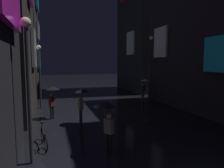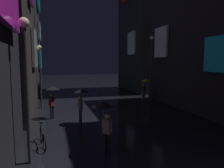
% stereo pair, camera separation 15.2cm
% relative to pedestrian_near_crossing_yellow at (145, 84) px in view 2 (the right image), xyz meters
% --- Properties ---
extents(building_left_far, '(4.25, 8.16, 14.64)m').
position_rel_pedestrian_near_crossing_yellow_xyz_m(building_left_far, '(-11.83, 7.30, 5.65)').
color(building_left_far, '#232328').
rests_on(building_left_far, ground).
extents(building_right_mid, '(4.25, 7.19, 13.86)m').
position_rel_pedestrian_near_crossing_yellow_xyz_m(building_right_mid, '(3.14, -2.19, 5.27)').
color(building_right_mid, black).
rests_on(building_right_mid, ground).
extents(pedestrian_near_crossing_yellow, '(0.90, 0.90, 2.12)m').
position_rel_pedestrian_near_crossing_yellow_xyz_m(pedestrian_near_crossing_yellow, '(0.00, 0.00, 0.00)').
color(pedestrian_near_crossing_yellow, '#2D2D38').
rests_on(pedestrian_near_crossing_yellow, ground).
extents(pedestrian_midstreet_left_black, '(0.90, 0.90, 2.12)m').
position_rel_pedestrian_near_crossing_yellow_xyz_m(pedestrian_midstreet_left_black, '(-8.47, -3.68, 0.00)').
color(pedestrian_midstreet_left_black, black).
rests_on(pedestrian_midstreet_left_black, ground).
extents(pedestrian_midstreet_centre_black, '(0.90, 0.90, 2.12)m').
position_rel_pedestrian_near_crossing_yellow_xyz_m(pedestrian_midstreet_centre_black, '(-6.82, -5.34, 0.00)').
color(pedestrian_midstreet_centre_black, '#2D2D38').
rests_on(pedestrian_midstreet_centre_black, ground).
extents(pedestrian_far_right_black, '(0.90, 0.90, 2.12)m').
position_rel_pedestrian_near_crossing_yellow_xyz_m(pedestrian_far_right_black, '(-6.52, -9.62, 0.00)').
color(pedestrian_far_right_black, black).
rests_on(pedestrian_far_right_black, ground).
extents(bicycle_parked_at_storefront, '(0.35, 1.81, 0.96)m').
position_rel_pedestrian_near_crossing_yellow_xyz_m(bicycle_parked_at_storefront, '(-8.95, -8.11, -1.28)').
color(bicycle_parked_at_storefront, black).
rests_on(bicycle_parked_at_storefront, ground).
extents(streetlamp_left_near, '(0.36, 0.36, 5.20)m').
position_rel_pedestrian_near_crossing_yellow_xyz_m(streetlamp_left_near, '(-9.34, -9.61, 1.61)').
color(streetlamp_left_near, '#2D2D33').
rests_on(streetlamp_left_near, ground).
extents(streetlamp_left_far, '(0.36, 0.36, 5.02)m').
position_rel_pedestrian_near_crossing_yellow_xyz_m(streetlamp_left_far, '(-9.34, -0.37, 1.51)').
color(streetlamp_left_far, '#2D2D33').
rests_on(streetlamp_left_far, ground).
extents(streetlamp_right_far, '(0.36, 0.36, 6.17)m').
position_rel_pedestrian_near_crossing_yellow_xyz_m(streetlamp_right_far, '(0.66, 0.06, 2.13)').
color(streetlamp_right_far, '#2D2D33').
rests_on(streetlamp_right_far, ground).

